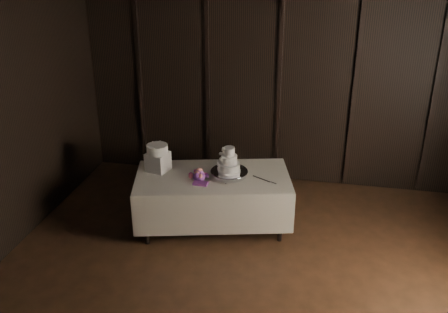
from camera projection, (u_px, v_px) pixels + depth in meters
room at (238, 199)px, 4.37m from camera, size 6.08×7.08×3.08m
display_table at (213, 199)px, 6.59m from camera, size 2.18×1.48×0.76m
cake_stand at (229, 174)px, 6.40m from camera, size 0.64×0.64×0.09m
wedding_cake at (227, 162)px, 6.32m from camera, size 0.32×0.27×0.33m
bouquet at (199, 175)px, 6.32m from camera, size 0.32×0.41×0.19m
box_pedestal at (158, 162)px, 6.56m from camera, size 0.32×0.32×0.25m
small_cake at (157, 149)px, 6.48m from camera, size 0.36×0.36×0.11m
cake_knife at (262, 179)px, 6.35m from camera, size 0.33×0.20×0.01m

